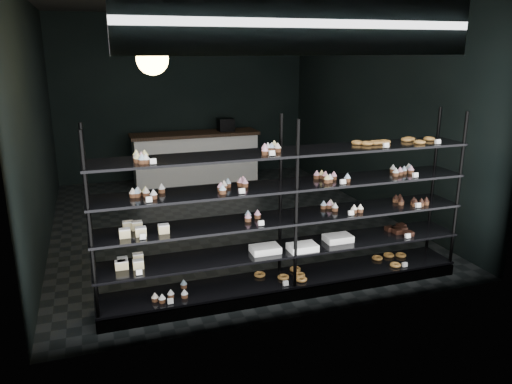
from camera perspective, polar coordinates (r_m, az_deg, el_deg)
room at (r=7.34m, az=-3.88°, el=8.55°), size 5.01×6.01×3.20m
display_shelf at (r=5.32m, az=3.41°, el=-5.20°), size 4.00×0.50×1.91m
signage at (r=4.51m, az=5.93°, el=18.45°), size 3.30×0.05×0.50m
pendant_lamp at (r=5.71m, az=-11.76°, el=14.69°), size 0.35×0.35×0.91m
service_counter at (r=9.95m, az=-6.86°, el=4.06°), size 2.48×0.65×1.23m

